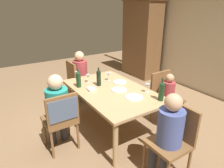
{
  "coord_description": "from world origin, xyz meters",
  "views": [
    {
      "loc": [
        2.52,
        -1.63,
        2.02
      ],
      "look_at": [
        0.0,
        0.0,
        0.82
      ],
      "focal_mm": 32.28,
      "sensor_mm": 36.0,
      "label": 1
    }
  ],
  "objects_px": {
    "wine_bottle_dark_red": "(161,91)",
    "wine_glass_far": "(147,86)",
    "person_woman_host": "(168,132)",
    "chair_left_end": "(77,79)",
    "dinner_plate_host": "(119,90)",
    "wine_bottle_tall_green": "(78,79)",
    "chair_near": "(62,115)",
    "wine_glass_near_right": "(77,73)",
    "person_man_guest": "(81,73)",
    "wine_glass_near_left": "(109,75)",
    "chair_far_right": "(164,94)",
    "dinner_plate_guest_right": "(120,82)",
    "person_man_bearded": "(57,107)",
    "person_child_small": "(169,95)",
    "dinner_plate_guest_left": "(134,97)",
    "dining_table": "(112,94)",
    "wine_glass_centre": "(88,77)",
    "armoire_cabinet": "(141,38)",
    "chair_right_end": "(174,137)",
    "wine_bottle_short_olive": "(99,77)"
  },
  "relations": [
    {
      "from": "wine_bottle_dark_red",
      "to": "wine_glass_far",
      "type": "relative_size",
      "value": 2.28
    },
    {
      "from": "person_woman_host",
      "to": "chair_left_end",
      "type": "bearing_deg",
      "value": 1.42
    },
    {
      "from": "dinner_plate_host",
      "to": "wine_bottle_tall_green",
      "type": "bearing_deg",
      "value": -134.89
    },
    {
      "from": "person_woman_host",
      "to": "wine_glass_far",
      "type": "xyz_separation_m",
      "value": [
        -0.85,
        0.43,
        0.18
      ]
    },
    {
      "from": "chair_near",
      "to": "person_woman_host",
      "type": "xyz_separation_m",
      "value": [
        1.11,
        0.88,
        0.05
      ]
    },
    {
      "from": "person_woman_host",
      "to": "wine_glass_near_right",
      "type": "distance_m",
      "value": 2.04
    },
    {
      "from": "person_man_guest",
      "to": "wine_glass_near_left",
      "type": "height_order",
      "value": "person_man_guest"
    },
    {
      "from": "chair_far_right",
      "to": "wine_glass_near_left",
      "type": "distance_m",
      "value": 1.04
    },
    {
      "from": "dinner_plate_guest_right",
      "to": "person_man_bearded",
      "type": "bearing_deg",
      "value": -81.7
    },
    {
      "from": "person_child_small",
      "to": "dinner_plate_guest_left",
      "type": "height_order",
      "value": "person_child_small"
    },
    {
      "from": "chair_left_end",
      "to": "dinner_plate_guest_right",
      "type": "distance_m",
      "value": 1.12
    },
    {
      "from": "dinner_plate_guest_right",
      "to": "wine_bottle_dark_red",
      "type": "bearing_deg",
      "value": 5.35
    },
    {
      "from": "wine_bottle_dark_red",
      "to": "dinner_plate_host",
      "type": "height_order",
      "value": "wine_bottle_dark_red"
    },
    {
      "from": "wine_glass_near_right",
      "to": "dinner_plate_guest_left",
      "type": "height_order",
      "value": "wine_glass_near_right"
    },
    {
      "from": "dining_table",
      "to": "wine_bottle_dark_red",
      "type": "height_order",
      "value": "wine_bottle_dark_red"
    },
    {
      "from": "chair_near",
      "to": "dinner_plate_guest_right",
      "type": "distance_m",
      "value": 1.25
    },
    {
      "from": "wine_glass_near_left",
      "to": "chair_far_right",
      "type": "bearing_deg",
      "value": 46.59
    },
    {
      "from": "person_man_guest",
      "to": "wine_glass_near_right",
      "type": "relative_size",
      "value": 7.54
    },
    {
      "from": "wine_glass_centre",
      "to": "wine_glass_near_right",
      "type": "distance_m",
      "value": 0.29
    },
    {
      "from": "person_woman_host",
      "to": "dinner_plate_guest_left",
      "type": "distance_m",
      "value": 0.83
    },
    {
      "from": "chair_near",
      "to": "dinner_plate_guest_right",
      "type": "height_order",
      "value": "chair_near"
    },
    {
      "from": "wine_bottle_tall_green",
      "to": "armoire_cabinet",
      "type": "bearing_deg",
      "value": 120.15
    },
    {
      "from": "person_man_bearded",
      "to": "person_woman_host",
      "type": "bearing_deg",
      "value": -55.11
    },
    {
      "from": "chair_far_right",
      "to": "wine_glass_near_right",
      "type": "bearing_deg",
      "value": -42.49
    },
    {
      "from": "person_man_bearded",
      "to": "dinner_plate_host",
      "type": "height_order",
      "value": "person_man_bearded"
    },
    {
      "from": "wine_glass_near_left",
      "to": "wine_glass_far",
      "type": "distance_m",
      "value": 0.81
    },
    {
      "from": "wine_bottle_dark_red",
      "to": "dinner_plate_host",
      "type": "relative_size",
      "value": 1.36
    },
    {
      "from": "wine_glass_centre",
      "to": "wine_bottle_tall_green",
      "type": "bearing_deg",
      "value": -65.26
    },
    {
      "from": "person_man_bearded",
      "to": "wine_glass_far",
      "type": "height_order",
      "value": "person_man_bearded"
    },
    {
      "from": "person_woman_host",
      "to": "person_man_guest",
      "type": "relative_size",
      "value": 1.0
    },
    {
      "from": "dinner_plate_host",
      "to": "person_woman_host",
      "type": "bearing_deg",
      "value": -5.41
    },
    {
      "from": "chair_right_end",
      "to": "person_man_bearded",
      "type": "distance_m",
      "value": 1.61
    },
    {
      "from": "chair_near",
      "to": "person_child_small",
      "type": "xyz_separation_m",
      "value": [
        0.29,
        1.81,
        -0.03
      ]
    },
    {
      "from": "wine_glass_centre",
      "to": "chair_near",
      "type": "bearing_deg",
      "value": -49.24
    },
    {
      "from": "chair_left_end",
      "to": "wine_glass_near_left",
      "type": "xyz_separation_m",
      "value": [
        0.85,
        0.27,
        0.29
      ]
    },
    {
      "from": "wine_glass_far",
      "to": "chair_left_end",
      "type": "bearing_deg",
      "value": -163.25
    },
    {
      "from": "chair_far_right",
      "to": "wine_glass_far",
      "type": "distance_m",
      "value": 0.59
    },
    {
      "from": "dinner_plate_guest_right",
      "to": "person_woman_host",
      "type": "bearing_deg",
      "value": -12.66
    },
    {
      "from": "person_child_small",
      "to": "wine_bottle_dark_red",
      "type": "distance_m",
      "value": 0.68
    },
    {
      "from": "person_child_small",
      "to": "wine_glass_centre",
      "type": "bearing_deg",
      "value": -40.15
    },
    {
      "from": "person_woman_host",
      "to": "dinner_plate_host",
      "type": "xyz_separation_m",
      "value": [
        -1.16,
        0.11,
        0.08
      ]
    },
    {
      "from": "wine_glass_near_right",
      "to": "dinner_plate_host",
      "type": "distance_m",
      "value": 0.93
    },
    {
      "from": "dining_table",
      "to": "dinner_plate_guest_left",
      "type": "height_order",
      "value": "dinner_plate_guest_left"
    },
    {
      "from": "person_woman_host",
      "to": "wine_glass_far",
      "type": "height_order",
      "value": "person_woman_host"
    },
    {
      "from": "armoire_cabinet",
      "to": "person_man_guest",
      "type": "xyz_separation_m",
      "value": [
        0.72,
        -2.25,
        -0.45
      ]
    },
    {
      "from": "person_child_small",
      "to": "dinner_plate_guest_right",
      "type": "distance_m",
      "value": 0.88
    },
    {
      "from": "wine_bottle_dark_red",
      "to": "dinner_plate_guest_right",
      "type": "relative_size",
      "value": 1.45
    },
    {
      "from": "chair_near",
      "to": "person_woman_host",
      "type": "relative_size",
      "value": 0.82
    },
    {
      "from": "chair_far_right",
      "to": "wine_bottle_tall_green",
      "type": "distance_m",
      "value": 1.52
    },
    {
      "from": "person_man_bearded",
      "to": "wine_bottle_short_olive",
      "type": "relative_size",
      "value": 3.61
    }
  ]
}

